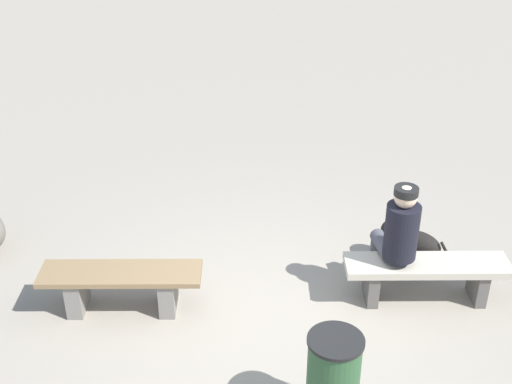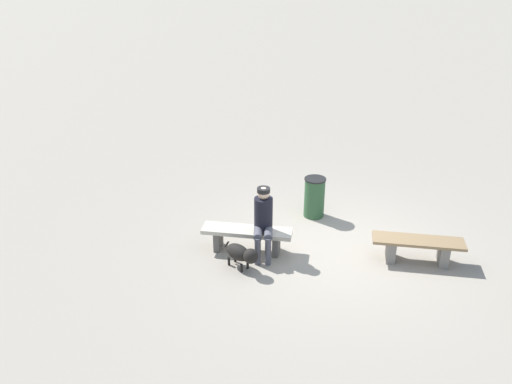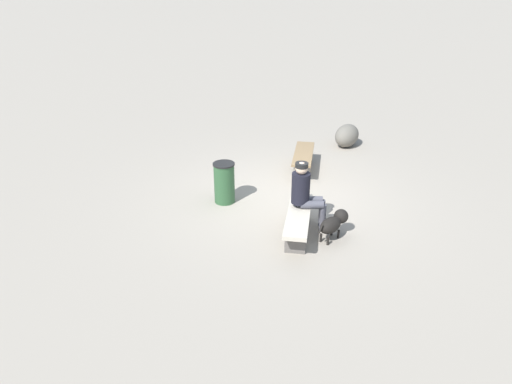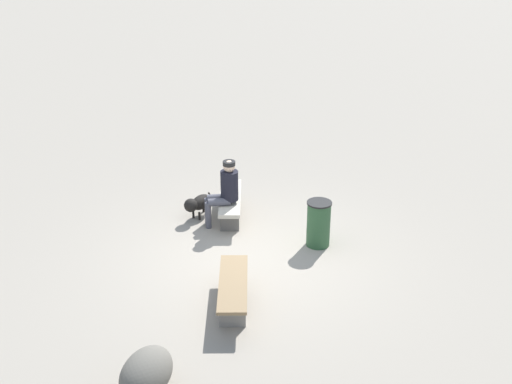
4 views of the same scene
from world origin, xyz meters
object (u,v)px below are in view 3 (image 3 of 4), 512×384
seated_person (305,191)px  boulder (347,136)px  bench_right (298,220)px  bench_left (303,159)px  trash_bin (224,183)px  dog (334,223)px

seated_person → boulder: size_ratio=1.49×
bench_right → boulder: (-4.83, 1.34, -0.03)m
bench_left → bench_right: 3.05m
seated_person → boulder: (-4.53, 1.23, -0.45)m
bench_right → trash_bin: 1.96m
seated_person → trash_bin: size_ratio=1.53×
dog → boulder: (-4.86, 0.71, -0.01)m
bench_left → dog: dog is taller
trash_bin → seated_person: bearing=59.3°
dog → trash_bin: bearing=98.5°
trash_bin → boulder: (-3.57, 2.83, -0.13)m
bench_left → dog: bearing=14.1°
bench_left → trash_bin: trash_bin is taller
bench_left → trash_bin: size_ratio=1.90×
bench_right → dog: 0.63m
seated_person → bench_left: bearing=176.5°
bench_left → boulder: 2.15m
dog → bench_right: bearing=127.1°
dog → trash_bin: (-1.29, -2.12, 0.12)m
bench_left → dog: size_ratio=2.49×
bench_left → seated_person: size_ratio=1.24×
boulder → dog: bearing=-8.3°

